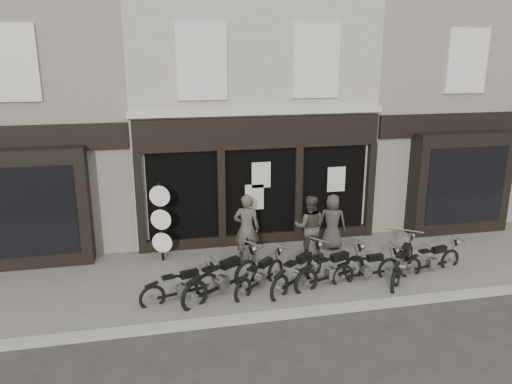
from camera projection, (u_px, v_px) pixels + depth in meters
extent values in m
plane|color=#2D2B28|center=(286.00, 290.00, 12.31)|extent=(90.00, 90.00, 0.00)
cube|color=#615B55|center=(277.00, 272.00, 13.15)|extent=(30.00, 4.20, 0.12)
cube|color=gray|center=(301.00, 313.00, 11.12)|extent=(30.00, 0.25, 0.13)
cube|color=#BAB39F|center=(241.00, 100.00, 16.84)|extent=(7.20, 6.00, 8.20)
cube|color=black|center=(260.00, 133.00, 14.12)|extent=(7.10, 0.18, 0.90)
cube|color=black|center=(260.00, 198.00, 14.71)|extent=(6.50, 0.10, 2.95)
cube|color=black|center=(260.00, 240.00, 14.99)|extent=(7.10, 0.20, 0.44)
cube|color=beige|center=(260.00, 112.00, 13.99)|extent=(7.30, 0.22, 0.18)
cube|color=silver|center=(202.00, 62.00, 13.30)|extent=(1.35, 0.12, 2.00)
cube|color=black|center=(202.00, 62.00, 13.32)|extent=(1.05, 0.06, 1.70)
cube|color=silver|center=(316.00, 62.00, 13.94)|extent=(1.35, 0.12, 2.00)
cube|color=black|center=(316.00, 62.00, 13.97)|extent=(1.05, 0.06, 1.70)
cube|color=black|center=(140.00, 205.00, 13.93)|extent=(0.22, 0.22, 3.00)
cube|color=black|center=(221.00, 200.00, 14.39)|extent=(0.22, 0.22, 3.00)
cube|color=black|center=(298.00, 195.00, 14.85)|extent=(0.22, 0.22, 3.00)
cube|color=black|center=(370.00, 191.00, 15.32)|extent=(0.22, 0.22, 3.00)
cube|color=beige|center=(261.00, 175.00, 14.34)|extent=(0.55, 0.04, 0.75)
cube|color=beige|center=(336.00, 179.00, 14.87)|extent=(0.55, 0.04, 0.75)
cube|color=beige|center=(254.00, 197.00, 14.47)|extent=(0.55, 0.04, 0.75)
cube|color=gray|center=(41.00, 104.00, 15.56)|extent=(5.50, 6.00, 8.20)
cube|color=black|center=(26.00, 209.00, 13.07)|extent=(3.20, 0.70, 3.20)
cube|color=black|center=(23.00, 213.00, 12.74)|extent=(2.60, 0.06, 2.40)
cube|color=black|center=(20.00, 139.00, 12.86)|extent=(5.40, 0.16, 0.70)
cube|color=silver|center=(10.00, 63.00, 12.35)|extent=(1.30, 0.10, 1.90)
cube|color=black|center=(11.00, 63.00, 12.38)|extent=(1.00, 0.06, 1.60)
cube|color=gray|center=(412.00, 96.00, 18.12)|extent=(5.50, 6.00, 8.20)
cube|color=black|center=(460.00, 183.00, 15.62)|extent=(3.20, 0.70, 3.20)
cube|color=black|center=(466.00, 186.00, 15.29)|extent=(2.60, 0.06, 2.40)
cube|color=black|center=(460.00, 124.00, 15.41)|extent=(5.40, 0.16, 0.70)
cube|color=silver|center=(467.00, 61.00, 14.91)|extent=(1.30, 0.10, 1.90)
cube|color=black|center=(467.00, 61.00, 14.93)|extent=(1.00, 0.06, 1.60)
torus|color=black|center=(207.00, 285.00, 11.88)|extent=(0.62, 0.26, 0.63)
torus|color=black|center=(152.00, 298.00, 11.27)|extent=(0.62, 0.26, 0.63)
cube|color=black|center=(180.00, 293.00, 11.59)|extent=(1.06, 0.35, 0.06)
cube|color=gray|center=(181.00, 290.00, 11.58)|extent=(0.26, 0.22, 0.24)
cube|color=black|center=(189.00, 274.00, 11.58)|extent=(0.45, 0.27, 0.16)
cube|color=black|center=(168.00, 277.00, 11.34)|extent=(0.32, 0.26, 0.06)
cylinder|color=gray|center=(214.00, 260.00, 11.81)|extent=(0.18, 0.52, 0.03)
torus|color=black|center=(246.00, 274.00, 12.31)|extent=(0.69, 0.50, 0.76)
torus|color=black|center=(194.00, 296.00, 11.20)|extent=(0.69, 0.50, 0.76)
cube|color=black|center=(221.00, 287.00, 11.77)|extent=(1.14, 0.78, 0.07)
cube|color=gray|center=(222.00, 283.00, 11.76)|extent=(0.33, 0.31, 0.29)
cube|color=black|center=(230.00, 263.00, 11.83)|extent=(0.53, 0.44, 0.19)
cube|color=black|center=(210.00, 269.00, 11.39)|extent=(0.40, 0.37, 0.07)
cylinder|color=gray|center=(253.00, 244.00, 12.28)|extent=(0.39, 0.56, 0.04)
torus|color=black|center=(275.00, 271.00, 12.63)|extent=(0.52, 0.48, 0.63)
torus|color=black|center=(243.00, 291.00, 11.59)|extent=(0.52, 0.48, 0.63)
cube|color=black|center=(260.00, 282.00, 12.12)|extent=(0.85, 0.77, 0.06)
cube|color=gray|center=(260.00, 279.00, 12.12)|extent=(0.28, 0.27, 0.24)
cube|color=black|center=(266.00, 263.00, 12.19)|extent=(0.42, 0.40, 0.16)
cube|color=black|center=(253.00, 268.00, 11.78)|extent=(0.33, 0.32, 0.06)
cylinder|color=gray|center=(280.00, 246.00, 12.62)|extent=(0.38, 0.42, 0.03)
torus|color=black|center=(314.00, 267.00, 12.76)|extent=(0.60, 0.52, 0.70)
torus|color=black|center=(279.00, 289.00, 11.63)|extent=(0.60, 0.52, 0.70)
cube|color=black|center=(297.00, 279.00, 12.21)|extent=(0.98, 0.82, 0.06)
cube|color=gray|center=(298.00, 276.00, 12.20)|extent=(0.31, 0.30, 0.27)
cube|color=black|center=(304.00, 258.00, 12.28)|extent=(0.48, 0.44, 0.18)
cube|color=black|center=(290.00, 264.00, 11.83)|extent=(0.37, 0.36, 0.06)
cylinder|color=gray|center=(319.00, 240.00, 12.75)|extent=(0.41, 0.49, 0.04)
torus|color=black|center=(353.00, 269.00, 12.70)|extent=(0.70, 0.32, 0.70)
torus|color=black|center=(306.00, 282.00, 11.94)|extent=(0.70, 0.32, 0.70)
cube|color=black|center=(330.00, 277.00, 12.33)|extent=(1.18, 0.46, 0.06)
cube|color=gray|center=(331.00, 273.00, 12.32)|extent=(0.30, 0.26, 0.27)
cube|color=black|center=(340.00, 257.00, 12.34)|extent=(0.51, 0.32, 0.18)
cube|color=black|center=(321.00, 260.00, 12.04)|extent=(0.36, 0.30, 0.06)
cylinder|color=gray|center=(362.00, 242.00, 12.62)|extent=(0.23, 0.58, 0.04)
torus|color=black|center=(388.00, 269.00, 12.77)|extent=(0.62, 0.15, 0.61)
torus|color=black|center=(343.00, 276.00, 12.36)|extent=(0.62, 0.15, 0.61)
cube|color=black|center=(366.00, 274.00, 12.58)|extent=(1.07, 0.17, 0.05)
cube|color=gray|center=(367.00, 271.00, 12.56)|extent=(0.23, 0.19, 0.24)
cube|color=black|center=(375.00, 258.00, 12.53)|extent=(0.43, 0.20, 0.15)
cube|color=black|center=(357.00, 259.00, 12.37)|extent=(0.29, 0.21, 0.05)
cylinder|color=gray|center=(397.00, 247.00, 12.67)|extent=(0.09, 0.52, 0.03)
torus|color=black|center=(408.00, 258.00, 13.33)|extent=(0.53, 0.61, 0.71)
torus|color=black|center=(395.00, 280.00, 12.03)|extent=(0.53, 0.61, 0.71)
cube|color=black|center=(402.00, 270.00, 12.69)|extent=(0.84, 0.99, 0.06)
cube|color=gray|center=(402.00, 267.00, 12.69)|extent=(0.31, 0.31, 0.27)
cube|color=black|center=(406.00, 249.00, 12.79)|extent=(0.45, 0.48, 0.18)
cube|color=black|center=(401.00, 255.00, 12.28)|extent=(0.36, 0.38, 0.06)
cylinder|color=gray|center=(412.00, 231.00, 13.34)|extent=(0.49, 0.42, 0.04)
torus|color=black|center=(450.00, 260.00, 13.33)|extent=(0.62, 0.21, 0.61)
torus|color=black|center=(412.00, 269.00, 12.80)|extent=(0.62, 0.21, 0.61)
cube|color=black|center=(431.00, 266.00, 13.07)|extent=(1.06, 0.28, 0.05)
cube|color=gray|center=(432.00, 263.00, 13.06)|extent=(0.25, 0.21, 0.23)
cube|color=black|center=(439.00, 249.00, 13.05)|extent=(0.44, 0.24, 0.15)
cube|color=black|center=(425.00, 251.00, 12.84)|extent=(0.30, 0.24, 0.05)
cylinder|color=gray|center=(458.00, 238.00, 13.24)|extent=(0.15, 0.52, 0.03)
imported|color=#46423A|center=(247.00, 228.00, 13.44)|extent=(0.77, 0.59, 1.91)
imported|color=#3E3932|center=(309.00, 227.00, 13.79)|extent=(1.01, 0.87, 1.78)
imported|color=#38332F|center=(332.00, 222.00, 14.42)|extent=(0.92, 0.75, 1.62)
cylinder|color=black|center=(163.00, 263.00, 13.79)|extent=(0.37, 0.37, 0.06)
cylinder|color=black|center=(161.00, 224.00, 13.48)|extent=(0.07, 0.07, 2.34)
cylinder|color=black|center=(160.00, 196.00, 13.23)|extent=(0.55, 0.24, 0.57)
cylinder|color=silver|center=(160.00, 196.00, 13.21)|extent=(0.54, 0.20, 0.57)
cylinder|color=black|center=(161.00, 219.00, 13.41)|extent=(0.55, 0.24, 0.57)
cylinder|color=silver|center=(161.00, 220.00, 13.39)|extent=(0.54, 0.20, 0.57)
cylinder|color=black|center=(162.00, 242.00, 13.59)|extent=(0.55, 0.24, 0.57)
cylinder|color=silver|center=(162.00, 243.00, 13.57)|extent=(0.54, 0.20, 0.57)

